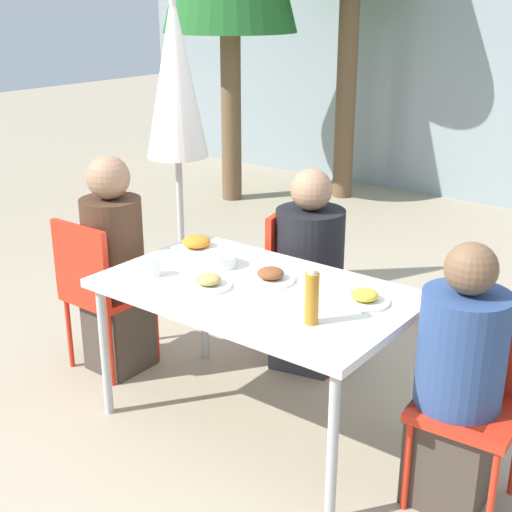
# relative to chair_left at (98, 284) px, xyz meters

# --- Properties ---
(ground_plane) EXTENTS (24.00, 24.00, 0.00)m
(ground_plane) POSITION_rel_chair_left_xyz_m (1.01, 0.08, -0.52)
(ground_plane) COLOR tan
(dining_table) EXTENTS (1.42, 0.85, 0.73)m
(dining_table) POSITION_rel_chair_left_xyz_m (1.01, 0.08, 0.16)
(dining_table) COLOR silver
(dining_table) RESTS_ON ground
(chair_left) EXTENTS (0.40, 0.40, 0.88)m
(chair_left) POSITION_rel_chair_left_xyz_m (0.00, 0.00, 0.00)
(chair_left) COLOR red
(chair_left) RESTS_ON ground
(person_left) EXTENTS (0.32, 0.32, 1.21)m
(person_left) POSITION_rel_chair_left_xyz_m (0.05, 0.08, 0.07)
(person_left) COLOR #473D33
(person_left) RESTS_ON ground
(chair_right) EXTENTS (0.42, 0.42, 0.88)m
(chair_right) POSITION_rel_chair_left_xyz_m (2.02, 0.23, 0.00)
(chair_right) COLOR red
(chair_right) RESTS_ON ground
(person_right) EXTENTS (0.34, 0.34, 1.13)m
(person_right) POSITION_rel_chair_left_xyz_m (1.97, 0.14, 0.01)
(person_right) COLOR #473D33
(person_right) RESTS_ON ground
(chair_far) EXTENTS (0.48, 0.48, 0.88)m
(chair_far) POSITION_rel_chair_left_xyz_m (0.77, 0.79, 0.00)
(chair_far) COLOR red
(chair_far) RESTS_ON ground
(person_far) EXTENTS (0.40, 0.40, 1.13)m
(person_far) POSITION_rel_chair_left_xyz_m (0.86, 0.76, 0.01)
(person_far) COLOR #383842
(person_far) RESTS_ON ground
(closed_umbrella) EXTENTS (0.40, 0.40, 2.03)m
(closed_umbrella) POSITION_rel_chair_left_xyz_m (-0.33, 1.01, 0.93)
(closed_umbrella) COLOR #333333
(closed_umbrella) RESTS_ON ground
(plate_0) EXTENTS (0.21, 0.21, 0.06)m
(plate_0) POSITION_rel_chair_left_xyz_m (0.84, -0.05, 0.24)
(plate_0) COLOR white
(plate_0) RESTS_ON dining_table
(plate_1) EXTENTS (0.22, 0.22, 0.06)m
(plate_1) POSITION_rel_chair_left_xyz_m (1.49, 0.22, 0.24)
(plate_1) COLOR white
(plate_1) RESTS_ON dining_table
(plate_2) EXTENTS (0.27, 0.27, 0.07)m
(plate_2) POSITION_rel_chair_left_xyz_m (0.46, 0.30, 0.24)
(plate_2) COLOR white
(plate_2) RESTS_ON dining_table
(plate_3) EXTENTS (0.23, 0.23, 0.06)m
(plate_3) POSITION_rel_chair_left_xyz_m (1.02, 0.18, 0.24)
(plate_3) COLOR white
(plate_3) RESTS_ON dining_table
(bottle) EXTENTS (0.06, 0.06, 0.24)m
(bottle) POSITION_rel_chair_left_xyz_m (1.42, -0.08, 0.33)
(bottle) COLOR #B7751E
(bottle) RESTS_ON dining_table
(drinking_cup) EXTENTS (0.08, 0.08, 0.08)m
(drinking_cup) POSITION_rel_chair_left_xyz_m (0.54, -0.10, 0.26)
(drinking_cup) COLOR white
(drinking_cup) RESTS_ON dining_table
(salad_bowl) EXTENTS (0.18, 0.18, 0.06)m
(salad_bowl) POSITION_rel_chair_left_xyz_m (0.70, 0.19, 0.25)
(salad_bowl) COLOR white
(salad_bowl) RESTS_ON dining_table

